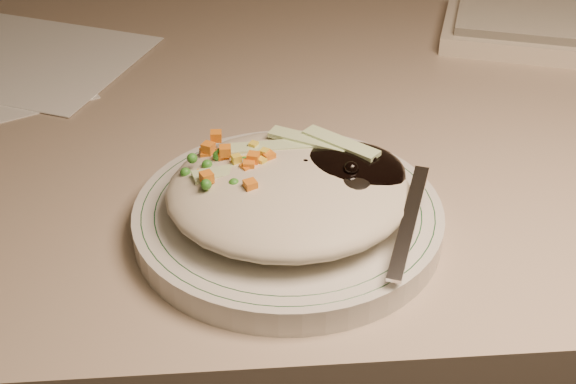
{
  "coord_description": "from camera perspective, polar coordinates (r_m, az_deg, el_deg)",
  "views": [
    {
      "loc": [
        -0.13,
        0.66,
        1.13
      ],
      "look_at": [
        -0.09,
        1.18,
        0.78
      ],
      "focal_mm": 50.0,
      "sensor_mm": 36.0,
      "label": 1
    }
  ],
  "objects": [
    {
      "name": "plate",
      "position": [
        0.65,
        -0.0,
        -1.91
      ],
      "size": [
        0.25,
        0.25,
        0.02
      ],
      "primitive_type": "cylinder",
      "color": "silver",
      "rests_on": "desk"
    },
    {
      "name": "plate_rim",
      "position": [
        0.64,
        -0.0,
        -1.18
      ],
      "size": [
        0.24,
        0.24,
        0.0
      ],
      "color": "#144723",
      "rests_on": "plate"
    },
    {
      "name": "meal",
      "position": [
        0.63,
        0.4,
        0.4
      ],
      "size": [
        0.21,
        0.19,
        0.05
      ],
      "color": "#B6AD94",
      "rests_on": "plate"
    },
    {
      "name": "desk",
      "position": [
        0.94,
        4.75,
        -4.85
      ],
      "size": [
        1.4,
        0.7,
        0.74
      ],
      "color": "gray",
      "rests_on": "ground"
    }
  ]
}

